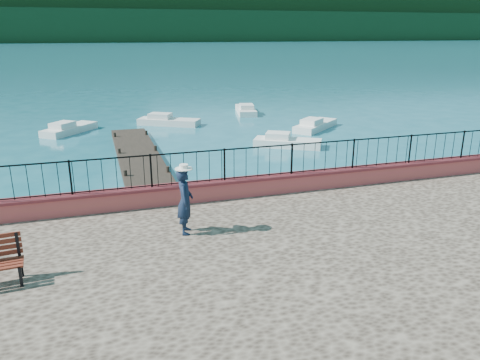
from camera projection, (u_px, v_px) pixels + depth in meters
ground at (278, 291)px, 11.51m from camera, size 2000.00×2000.00×0.00m
parapet at (234, 188)px, 14.43m from camera, size 28.00×0.46×0.58m
railing at (234, 164)px, 14.19m from camera, size 27.00×0.05×0.95m
dock at (142, 165)px, 21.81m from camera, size 2.00×16.00×0.30m
far_forest at (92, 26)px, 281.47m from camera, size 900.00×60.00×18.00m
foothills at (90, 8)px, 332.06m from camera, size 900.00×120.00×44.00m
companion_hill at (274, 36)px, 583.36m from camera, size 448.00×384.00×180.00m
person at (185, 201)px, 11.69m from camera, size 0.54×0.69×1.69m
hat at (184, 167)px, 11.42m from camera, size 0.44×0.44×0.12m
boat_1 at (288, 140)px, 25.81m from camera, size 3.82×2.97×0.80m
boat_2 at (316, 123)px, 30.50m from camera, size 4.11×3.77×0.80m
boat_3 at (69, 126)px, 29.35m from camera, size 3.46×3.86×0.80m
boat_4 at (169, 119)px, 31.81m from camera, size 4.25×3.22×0.80m
boat_5 at (246, 108)px, 36.44m from camera, size 2.12×4.25×0.80m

